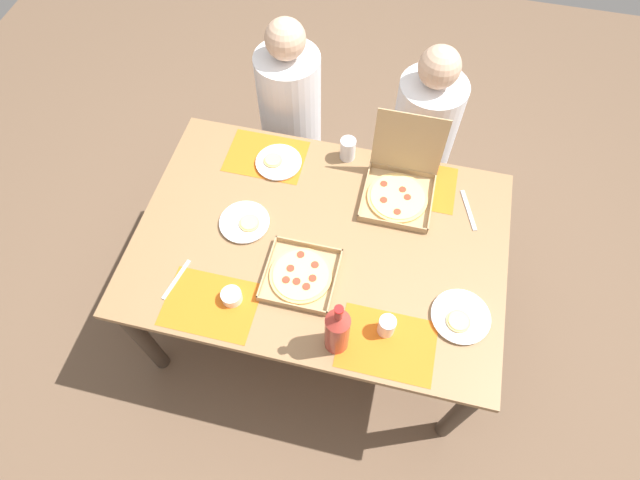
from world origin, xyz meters
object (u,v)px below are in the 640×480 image
(pizza_box_edge_far, at_px, (400,185))
(plate_far_right, at_px, (460,317))
(plate_far_left, at_px, (278,162))
(diner_left_seat, at_px, (291,124))
(plate_middle, at_px, (245,223))
(soda_bottle, at_px, (337,330))
(condiment_bowl, at_px, (232,296))
(cup_dark, at_px, (387,326))
(diner_right_seat, at_px, (419,148))
(cup_red, at_px, (348,149))
(pizza_box_center, at_px, (301,275))

(pizza_box_edge_far, height_order, plate_far_right, pizza_box_edge_far)
(plate_far_left, bearing_deg, diner_left_seat, 98.60)
(plate_far_left, height_order, plate_middle, same)
(soda_bottle, bearing_deg, condiment_bowl, 169.44)
(cup_dark, distance_m, condiment_bowl, 0.60)
(plate_far_right, relative_size, diner_right_seat, 0.20)
(pizza_box_edge_far, bearing_deg, plate_far_right, -59.05)
(plate_far_right, distance_m, diner_left_seat, 1.40)
(cup_red, height_order, condiment_bowl, cup_red)
(cup_dark, relative_size, condiment_bowl, 1.14)
(diner_right_seat, bearing_deg, plate_far_left, -145.04)
(pizza_box_center, distance_m, pizza_box_edge_far, 0.60)
(plate_middle, height_order, condiment_bowl, condiment_bowl)
(pizza_box_edge_far, height_order, cup_dark, pizza_box_edge_far)
(plate_far_left, bearing_deg, cup_red, 20.65)
(pizza_box_edge_far, bearing_deg, diner_left_seat, 143.07)
(condiment_bowl, bearing_deg, plate_middle, 99.40)
(pizza_box_center, distance_m, diner_left_seat, 1.05)
(plate_far_right, bearing_deg, plate_middle, 166.65)
(plate_middle, relative_size, plate_far_right, 0.94)
(pizza_box_center, distance_m, cup_red, 0.65)
(plate_far_left, xyz_separation_m, diner_left_seat, (-0.07, 0.44, -0.22))
(plate_middle, height_order, soda_bottle, soda_bottle)
(plate_far_left, bearing_deg, cup_dark, -48.05)
(plate_middle, xyz_separation_m, diner_right_seat, (0.68, 0.79, -0.23))
(diner_right_seat, bearing_deg, plate_far_right, -75.80)
(diner_left_seat, bearing_deg, plate_far_left, -81.40)
(diner_left_seat, bearing_deg, cup_red, -41.63)
(pizza_box_center, bearing_deg, pizza_box_edge_far, 57.84)
(condiment_bowl, height_order, diner_right_seat, diner_right_seat)
(pizza_box_edge_far, relative_size, diner_right_seat, 0.30)
(plate_middle, xyz_separation_m, plate_far_right, (0.93, -0.22, 0.00))
(plate_middle, relative_size, soda_bottle, 0.66)
(pizza_box_center, relative_size, diner_right_seat, 0.25)
(plate_middle, bearing_deg, pizza_box_center, -32.89)
(pizza_box_edge_far, distance_m, cup_red, 0.30)
(diner_right_seat, bearing_deg, plate_middle, -130.68)
(pizza_box_center, distance_m, diner_right_seat, 1.07)
(plate_far_left, distance_m, condiment_bowl, 0.69)
(plate_far_left, bearing_deg, pizza_box_edge_far, -3.40)
(pizza_box_edge_far, bearing_deg, plate_middle, -152.77)
(pizza_box_edge_far, bearing_deg, cup_dark, -85.49)
(condiment_bowl, bearing_deg, pizza_box_center, 33.36)
(cup_dark, bearing_deg, pizza_box_center, 158.44)
(condiment_bowl, relative_size, diner_left_seat, 0.07)
(diner_left_seat, bearing_deg, diner_right_seat, 0.00)
(cup_red, xyz_separation_m, cup_dark, (0.31, -0.80, -0.01))
(plate_far_right, bearing_deg, condiment_bowl, -171.89)
(plate_middle, relative_size, diner_right_seat, 0.19)
(soda_bottle, distance_m, cup_dark, 0.21)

